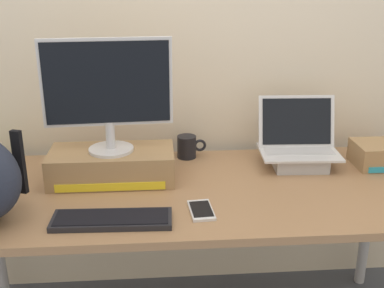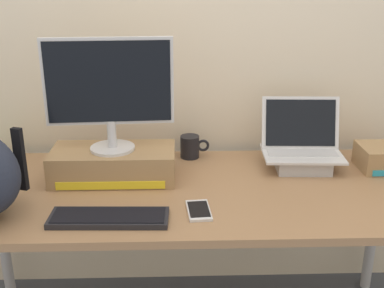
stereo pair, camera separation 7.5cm
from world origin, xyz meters
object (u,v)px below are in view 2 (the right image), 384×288
object	(u,v)px
desktop_monitor	(109,90)
cell_phone	(199,210)
external_keyboard	(109,218)
toner_box_yellow	(114,164)
open_laptop	(301,154)
coffee_mug	(191,147)

from	to	relation	value
desktop_monitor	cell_phone	xyz separation A→B (m)	(0.33, -0.30, -0.36)
cell_phone	external_keyboard	bearing A→B (deg)	-174.69
toner_box_yellow	open_laptop	world-z (taller)	open_laptop
open_laptop	coffee_mug	size ratio (longest dim) A/B	2.69
toner_box_yellow	open_laptop	distance (m)	0.79
toner_box_yellow	coffee_mug	world-z (taller)	toner_box_yellow
open_laptop	toner_box_yellow	bearing A→B (deg)	-170.41
desktop_monitor	coffee_mug	size ratio (longest dim) A/B	3.88
desktop_monitor	coffee_mug	bearing A→B (deg)	31.57
toner_box_yellow	desktop_monitor	world-z (taller)	desktop_monitor
toner_box_yellow	external_keyboard	size ratio (longest dim) A/B	1.21
cell_phone	toner_box_yellow	bearing A→B (deg)	133.37
toner_box_yellow	open_laptop	size ratio (longest dim) A/B	1.44
external_keyboard	toner_box_yellow	bearing A→B (deg)	95.82
open_laptop	cell_phone	world-z (taller)	open_laptop
toner_box_yellow	desktop_monitor	distance (m)	0.31
desktop_monitor	external_keyboard	world-z (taller)	desktop_monitor
coffee_mug	cell_phone	xyz separation A→B (m)	(0.01, -0.52, -0.04)
toner_box_yellow	desktop_monitor	size ratio (longest dim) A/B	1.00
coffee_mug	cell_phone	distance (m)	0.52
desktop_monitor	external_keyboard	distance (m)	0.50
external_keyboard	coffee_mug	size ratio (longest dim) A/B	3.20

